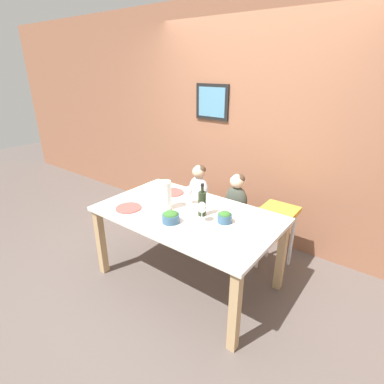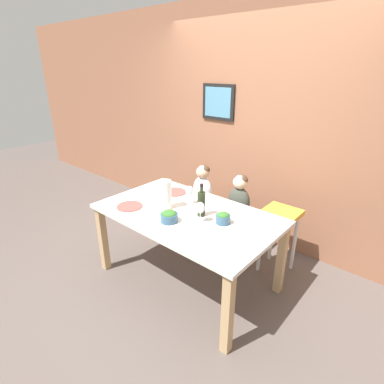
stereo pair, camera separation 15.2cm
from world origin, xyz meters
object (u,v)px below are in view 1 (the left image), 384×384
(salad_bowl_large, at_px, (171,217))
(dinner_plate_back_right, at_px, (253,220))
(chair_right_highchair, at_px, (278,222))
(salad_bowl_small, at_px, (225,217))
(dinner_plate_front_left, at_px, (129,208))
(wine_bottle, at_px, (202,203))
(paper_towel_roll, at_px, (165,195))
(wine_glass_far, at_px, (189,191))
(chair_far_left, at_px, (199,208))
(chair_far_center, at_px, (235,220))
(person_child_left, at_px, (199,184))
(dinner_plate_back_left, at_px, (172,192))
(wine_glass_near, at_px, (202,208))
(person_child_center, at_px, (237,194))

(salad_bowl_large, relative_size, dinner_plate_back_right, 0.64)
(chair_right_highchair, height_order, salad_bowl_small, salad_bowl_small)
(salad_bowl_small, bearing_deg, dinner_plate_front_left, -159.51)
(chair_right_highchair, relative_size, dinner_plate_back_right, 2.82)
(wine_bottle, bearing_deg, dinner_plate_back_right, 24.94)
(wine_bottle, relative_size, paper_towel_roll, 1.11)
(wine_bottle, height_order, salad_bowl_small, wine_bottle)
(wine_glass_far, xyz_separation_m, salad_bowl_large, (0.11, -0.39, -0.08))
(dinner_plate_front_left, relative_size, dinner_plate_back_right, 1.00)
(chair_far_left, xyz_separation_m, salad_bowl_large, (0.40, -0.95, 0.40))
(paper_towel_roll, xyz_separation_m, salad_bowl_small, (0.58, 0.11, -0.09))
(wine_glass_far, relative_size, salad_bowl_small, 1.45)
(chair_far_center, distance_m, person_child_left, 0.60)
(paper_towel_roll, height_order, dinner_plate_back_left, paper_towel_roll)
(chair_far_left, xyz_separation_m, wine_glass_far, (0.29, -0.56, 0.48))
(wine_bottle, relative_size, dinner_plate_back_left, 1.25)
(chair_right_highchair, bearing_deg, wine_glass_near, -116.66)
(wine_bottle, bearing_deg, paper_towel_roll, -164.43)
(dinner_plate_back_left, bearing_deg, salad_bowl_large, -50.05)
(chair_far_center, bearing_deg, paper_towel_roll, -112.55)
(chair_far_left, distance_m, wine_glass_near, 1.09)
(paper_towel_roll, relative_size, dinner_plate_front_left, 1.13)
(wine_bottle, xyz_separation_m, salad_bowl_large, (-0.14, -0.27, -0.07))
(chair_far_left, relative_size, dinner_plate_back_left, 1.95)
(salad_bowl_small, bearing_deg, wine_glass_far, 167.05)
(chair_far_left, height_order, wine_bottle, wine_bottle)
(salad_bowl_small, bearing_deg, person_child_left, 138.73)
(person_child_left, bearing_deg, wine_glass_near, -52.38)
(wine_glass_near, bearing_deg, dinner_plate_back_right, 40.11)
(chair_far_center, relative_size, person_child_center, 1.01)
(chair_far_left, relative_size, dinner_plate_back_right, 1.95)
(chair_far_center, bearing_deg, salad_bowl_small, -68.89)
(wine_glass_far, bearing_deg, dinner_plate_back_right, 6.02)
(dinner_plate_back_right, bearing_deg, wine_bottle, -155.06)
(person_child_center, bearing_deg, wine_glass_far, -111.21)
(chair_right_highchair, xyz_separation_m, dinner_plate_back_right, (-0.05, -0.49, 0.22))
(wine_bottle, distance_m, wine_glass_near, 0.12)
(person_child_left, xyz_separation_m, salad_bowl_small, (0.76, -0.67, 0.09))
(salad_bowl_large, relative_size, dinner_plate_front_left, 0.64)
(wine_bottle, xyz_separation_m, salad_bowl_small, (0.23, 0.01, -0.07))
(person_child_center, bearing_deg, dinner_plate_back_right, -48.37)
(person_child_left, relative_size, wine_glass_near, 2.56)
(person_child_center, height_order, salad_bowl_large, person_child_center)
(paper_towel_roll, relative_size, salad_bowl_large, 1.77)
(salad_bowl_large, xyz_separation_m, salad_bowl_small, (0.37, 0.28, 0.00))
(dinner_plate_back_left, bearing_deg, dinner_plate_front_left, -98.54)
(salad_bowl_large, relative_size, dinner_plate_back_left, 0.64)
(chair_right_highchair, height_order, person_child_center, person_child_center)
(person_child_left, bearing_deg, salad_bowl_small, -41.27)
(wine_glass_near, bearing_deg, salad_bowl_large, -140.11)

